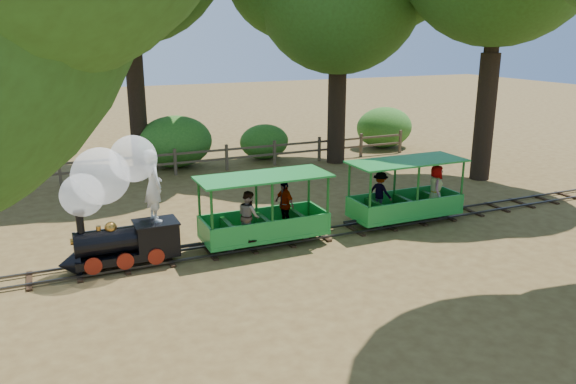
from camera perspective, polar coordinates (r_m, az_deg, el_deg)
name	(u,v)px	position (r m, az deg, el deg)	size (l,w,h in m)	color
ground	(286,241)	(14.38, -0.19, -5.04)	(90.00, 90.00, 0.00)	olive
track	(286,239)	(14.35, -0.19, -4.79)	(22.00, 1.00, 0.10)	#3F3D3A
locomotive	(114,195)	(12.90, -17.29, -0.24)	(2.65, 1.25, 3.04)	black
carriage_front	(264,217)	(13.86, -2.41, -2.52)	(3.26, 1.34, 1.69)	#1F8E33
carriage_rear	(406,196)	(15.89, 11.89, -0.42)	(3.26, 1.38, 1.69)	#1F8E33
fence	(201,158)	(21.49, -8.80, 3.48)	(18.10, 0.10, 1.00)	brown
shrub_mid_w	(175,142)	(22.49, -11.41, 5.04)	(2.93, 2.25, 2.03)	#2D6B1E
shrub_mid_e	(264,142)	(23.61, -2.43, 5.13)	(2.09, 1.61, 1.45)	#2D6B1E
shrub_east	(384,127)	(26.29, 9.76, 6.48)	(2.68, 2.06, 1.86)	#2D6B1E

